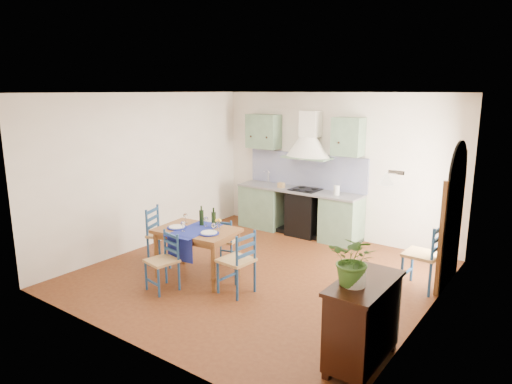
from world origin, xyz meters
TOP-DOWN VIEW (x-y plane):
  - floor at (0.00, 0.00)m, footprint 5.00×5.00m
  - back_wall at (-0.47, 2.29)m, footprint 5.00×0.96m
  - right_wall at (2.50, 0.28)m, footprint 0.26×5.00m
  - left_wall at (-2.50, 0.00)m, footprint 0.04×5.00m
  - ceiling at (0.00, 0.00)m, footprint 5.00×5.00m
  - dining_table at (-0.73, -0.63)m, footprint 1.29×0.99m
  - chair_near at (-0.80, -1.25)m, footprint 0.46×0.46m
  - chair_far at (-0.71, 0.02)m, footprint 0.47×0.47m
  - chair_left at (-1.60, -0.55)m, footprint 0.57×0.57m
  - chair_right at (0.15, -0.72)m, footprint 0.47×0.47m
  - chair_spare at (2.24, 0.95)m, footprint 0.49×0.49m
  - sideboard at (2.26, -1.32)m, footprint 0.50×1.05m
  - potted_plant at (2.21, -1.48)m, footprint 0.51×0.45m

SIDE VIEW (x-z plane):
  - floor at x=0.00m, z-range 0.00..0.00m
  - chair_far at x=-0.71m, z-range 0.01..0.82m
  - chair_near at x=-0.80m, z-range 0.01..0.86m
  - chair_right at x=0.15m, z-range 0.02..0.94m
  - chair_left at x=-1.60m, z-range 0.02..0.97m
  - sideboard at x=2.26m, z-range 0.04..0.98m
  - chair_spare at x=2.24m, z-range 0.02..1.02m
  - dining_table at x=-0.73m, z-range 0.14..1.22m
  - back_wall at x=-0.47m, z-range -0.35..2.45m
  - potted_plant at x=2.21m, z-range 0.94..1.47m
  - right_wall at x=2.50m, z-range -0.06..2.74m
  - left_wall at x=-2.50m, z-range 0.00..2.80m
  - ceiling at x=0.00m, z-range 2.80..2.81m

